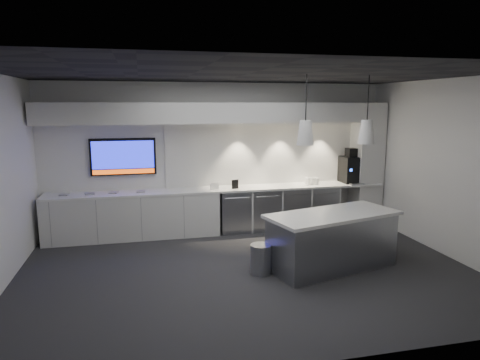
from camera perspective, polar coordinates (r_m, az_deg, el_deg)
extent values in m
plane|color=#2A2A2C|center=(6.83, 1.05, -12.04)|extent=(7.00, 7.00, 0.00)
plane|color=black|center=(6.34, 1.14, 13.96)|extent=(7.00, 7.00, 0.00)
plane|color=white|center=(8.84, -2.86, 3.11)|extent=(7.00, 0.00, 7.00)
plane|color=white|center=(4.09, 9.67, -5.25)|extent=(7.00, 0.00, 7.00)
plane|color=white|center=(8.01, 26.17, 1.36)|extent=(0.00, 7.00, 7.00)
cube|color=white|center=(8.62, -2.44, -1.24)|extent=(6.80, 0.65, 0.04)
cube|color=silver|center=(8.58, -14.02, -4.67)|extent=(3.30, 0.63, 0.86)
cube|color=gray|center=(8.77, -0.81, -4.08)|extent=(0.60, 0.61, 0.85)
cube|color=gray|center=(8.92, 3.16, -3.85)|extent=(0.60, 0.61, 0.85)
cube|color=gray|center=(9.11, 6.98, -3.62)|extent=(0.60, 0.61, 0.85)
cube|color=gray|center=(9.34, 10.62, -3.38)|extent=(0.60, 0.61, 0.85)
cube|color=silver|center=(9.10, 4.64, 3.61)|extent=(4.60, 0.03, 1.30)
cube|color=silver|center=(8.48, -2.55, 8.92)|extent=(6.90, 0.60, 0.40)
cube|color=silver|center=(9.67, 16.51, 2.12)|extent=(0.55, 0.55, 2.60)
cube|color=black|center=(8.65, -15.30, 3.02)|extent=(1.25, 0.06, 0.72)
cube|color=#141BBC|center=(8.61, -15.32, 3.25)|extent=(1.17, 0.00, 0.54)
cube|color=#D5480C|center=(8.65, -15.22, 1.09)|extent=(1.17, 0.00, 0.09)
cube|color=gray|center=(6.99, 12.18, -8.07)|extent=(2.14, 1.29, 0.84)
cube|color=white|center=(6.87, 12.32, -4.53)|extent=(2.27, 1.41, 0.05)
cylinder|color=gray|center=(6.67, 2.81, -10.48)|extent=(0.33, 0.33, 0.46)
cube|color=black|center=(9.52, 14.59, 1.36)|extent=(0.41, 0.46, 0.56)
cube|color=black|center=(9.48, 14.69, 3.57)|extent=(0.22, 0.22, 0.18)
cube|color=gray|center=(9.35, 15.22, -0.47)|extent=(0.30, 0.20, 0.03)
cube|color=black|center=(8.56, -0.66, -0.56)|extent=(0.14, 0.05, 0.18)
cube|color=white|center=(8.46, -3.42, -0.84)|extent=(0.18, 0.07, 0.14)
cube|color=gray|center=(8.59, -22.39, -1.82)|extent=(0.18, 0.18, 0.02)
cube|color=gray|center=(8.52, -19.41, -1.72)|extent=(0.19, 0.19, 0.02)
cube|color=gray|center=(8.49, -16.48, -1.60)|extent=(0.19, 0.19, 0.02)
cube|color=gray|center=(8.46, -13.08, -1.48)|extent=(0.16, 0.16, 0.02)
cone|color=silver|center=(6.46, 8.70, 6.23)|extent=(0.26, 0.26, 0.37)
cylinder|color=black|center=(6.45, 8.83, 10.96)|extent=(0.02, 0.02, 0.70)
cone|color=silver|center=(6.89, 16.51, 6.17)|extent=(0.26, 0.26, 0.37)
cylinder|color=black|center=(6.88, 16.74, 10.60)|extent=(0.02, 0.02, 0.70)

